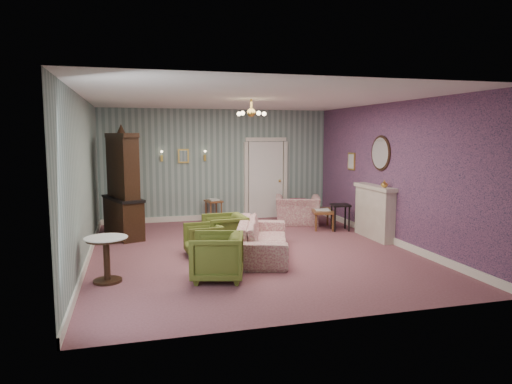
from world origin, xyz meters
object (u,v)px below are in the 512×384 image
object	(u,v)px
olive_chair_c	(225,231)
wingback_chair	(298,205)
olive_chair_a	(217,254)
fireplace	(374,212)
pedestal_table	(107,259)
olive_chair_b	(203,238)
coffee_table	(322,219)
dresser	(122,182)
sofa_chintz	(263,232)
side_table_black	(340,217)

from	to	relation	value
olive_chair_c	wingback_chair	bearing A→B (deg)	128.37
olive_chair_a	olive_chair_c	size ratio (longest dim) A/B	1.03
fireplace	pedestal_table	size ratio (longest dim) A/B	1.99
olive_chair_b	coffee_table	bearing A→B (deg)	116.13
olive_chair_a	coffee_table	distance (m)	4.55
olive_chair_a	olive_chair_b	bearing A→B (deg)	-165.28
fireplace	pedestal_table	bearing A→B (deg)	-163.17
olive_chair_a	coffee_table	bearing A→B (deg)	151.03
olive_chair_a	wingback_chair	bearing A→B (deg)	159.77
wingback_chair	fireplace	xyz separation A→B (m)	(1.06, -1.93, 0.10)
dresser	coffee_table	size ratio (longest dim) A/B	2.71
olive_chair_c	coffee_table	xyz separation A→B (m)	(2.69, 1.50, -0.16)
olive_chair_c	dresser	size ratio (longest dim) A/B	0.32
olive_chair_c	fireplace	xyz separation A→B (m)	(3.35, 0.20, 0.19)
olive_chair_a	dresser	xyz separation A→B (m)	(-1.44, 3.53, 0.81)
sofa_chintz	fireplace	bearing A→B (deg)	-57.84
side_table_black	pedestal_table	xyz separation A→B (m)	(-5.11, -2.59, 0.04)
olive_chair_a	sofa_chintz	distance (m)	1.66
olive_chair_c	pedestal_table	xyz separation A→B (m)	(-2.11, -1.45, -0.04)
olive_chair_a	dresser	size ratio (longest dim) A/B	0.33
olive_chair_c	coffee_table	size ratio (longest dim) A/B	0.87
olive_chair_a	olive_chair_c	distance (m)	1.83
sofa_chintz	wingback_chair	bearing A→B (deg)	-14.91
olive_chair_a	wingback_chair	distance (m)	4.79
olive_chair_b	olive_chair_c	bearing A→B (deg)	117.64
olive_chair_a	side_table_black	distance (m)	4.52
wingback_chair	fireplace	world-z (taller)	fireplace
olive_chair_a	olive_chair_b	size ratio (longest dim) A/B	1.21
dresser	sofa_chintz	bearing A→B (deg)	-61.28
sofa_chintz	side_table_black	world-z (taller)	sofa_chintz
pedestal_table	olive_chair_b	bearing A→B (deg)	35.30
side_table_black	pedestal_table	bearing A→B (deg)	-153.12
olive_chair_b	fireplace	world-z (taller)	fireplace
wingback_chair	coffee_table	world-z (taller)	wingback_chair
dresser	fireplace	xyz separation A→B (m)	(5.26, -1.56, -0.63)
olive_chair_c	fireplace	size ratio (longest dim) A/B	0.56
wingback_chair	pedestal_table	bearing A→B (deg)	57.45
dresser	side_table_black	size ratio (longest dim) A/B	3.86
fireplace	olive_chair_b	bearing A→B (deg)	-172.76
fireplace	olive_chair_c	bearing A→B (deg)	-176.50
olive_chair_c	olive_chair_b	bearing A→B (deg)	-63.67
wingback_chair	dresser	bearing A→B (deg)	23.41
olive_chair_a	olive_chair_b	distance (m)	1.49
olive_chair_b	dresser	size ratio (longest dim) A/B	0.27
side_table_black	sofa_chintz	bearing A→B (deg)	-144.86
sofa_chintz	dresser	world-z (taller)	dresser
sofa_chintz	pedestal_table	world-z (taller)	sofa_chintz
olive_chair_b	side_table_black	world-z (taller)	olive_chair_b
dresser	olive_chair_b	bearing A→B (deg)	-73.83
wingback_chair	olive_chair_c	bearing A→B (deg)	61.33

